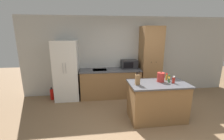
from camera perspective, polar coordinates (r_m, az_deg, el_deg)
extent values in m
plane|color=#846647|center=(3.61, 16.11, -21.62)|extent=(14.00, 14.00, 0.00)
cube|color=#B2B2AD|center=(5.22, 7.02, 5.36)|extent=(7.20, 0.06, 2.60)
cube|color=white|center=(4.86, -16.91, -0.24)|extent=(0.72, 0.63, 1.86)
cylinder|color=silver|center=(4.52, -18.20, 0.56)|extent=(0.02, 0.02, 0.30)
cylinder|color=silver|center=(4.51, -17.20, 0.59)|extent=(0.02, 0.02, 0.30)
cube|color=olive|center=(4.96, -0.61, -5.18)|extent=(1.91, 0.62, 0.89)
cube|color=#4C4C51|center=(4.83, -0.63, 0.01)|extent=(1.95, 0.66, 0.03)
cube|color=#9EA0A3|center=(4.80, -4.72, 0.02)|extent=(0.44, 0.34, 0.01)
cube|color=olive|center=(5.12, 14.30, 3.05)|extent=(0.65, 0.59, 2.28)
sphere|color=black|center=(4.81, 14.78, 2.89)|extent=(0.02, 0.02, 0.02)
sphere|color=black|center=(4.87, 16.48, 2.91)|extent=(0.02, 0.02, 0.02)
cube|color=olive|center=(3.88, 16.66, -11.42)|extent=(1.31, 0.74, 0.89)
cube|color=#4C4C51|center=(3.71, 17.16, -4.95)|extent=(1.37, 0.80, 0.03)
cube|color=#232326|center=(5.02, 6.55, 2.28)|extent=(0.53, 0.35, 0.28)
cube|color=black|center=(4.83, 6.33, 1.84)|extent=(0.32, 0.01, 0.19)
cube|color=olive|center=(3.43, 9.71, -3.70)|extent=(0.10, 0.08, 0.23)
cylinder|color=black|center=(3.37, 9.40, -1.20)|extent=(0.02, 0.02, 0.08)
cylinder|color=black|center=(3.39, 9.77, -1.22)|extent=(0.02, 0.02, 0.07)
cylinder|color=black|center=(3.38, 10.30, -1.04)|extent=(0.02, 0.02, 0.10)
cylinder|color=orange|center=(3.91, 20.89, -3.08)|extent=(0.05, 0.05, 0.12)
cylinder|color=#286628|center=(3.89, 20.99, -2.02)|extent=(0.04, 0.04, 0.03)
cylinder|color=#B2281E|center=(3.78, 22.39, -3.67)|extent=(0.06, 0.06, 0.14)
cylinder|color=silver|center=(3.75, 22.51, -2.44)|extent=(0.05, 0.05, 0.03)
cylinder|color=gold|center=(3.96, 20.03, -2.64)|extent=(0.05, 0.05, 0.14)
cylinder|color=red|center=(3.94, 20.13, -1.42)|extent=(0.04, 0.04, 0.03)
cylinder|color=#337033|center=(3.81, 20.86, -3.74)|extent=(0.04, 0.04, 0.09)
cylinder|color=#E5DB4C|center=(3.79, 20.93, -2.92)|extent=(0.03, 0.03, 0.02)
cylinder|color=#B72D28|center=(3.78, 18.07, -2.61)|extent=(0.17, 0.17, 0.22)
sphere|color=#262628|center=(3.75, 18.21, -0.81)|extent=(0.02, 0.02, 0.02)
cylinder|color=red|center=(5.17, -21.92, -8.62)|extent=(0.10, 0.10, 0.35)
cylinder|color=black|center=(5.10, -22.12, -6.49)|extent=(0.05, 0.05, 0.06)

